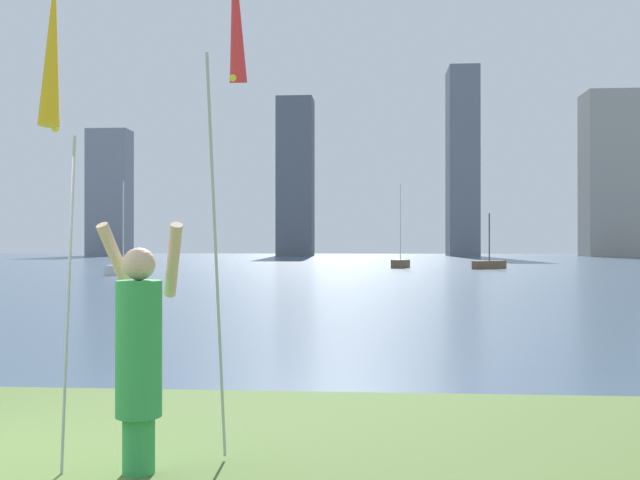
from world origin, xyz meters
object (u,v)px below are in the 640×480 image
object	(u,v)px
kite_flag_left	(53,57)
person	(139,349)
sailboat_6	(489,264)
kite_flag_right	(235,22)
sailboat_5	(400,263)
sailboat_3	(123,268)

from	to	relation	value
kite_flag_left	person	bearing A→B (deg)	20.80
sailboat_6	kite_flag_left	bearing A→B (deg)	-102.53
kite_flag_right	sailboat_6	size ratio (longest dim) A/B	1.16
kite_flag_left	sailboat_6	xyz separation A→B (m)	(10.40, 46.80, -2.87)
kite_flag_left	sailboat_6	size ratio (longest dim) A/B	1.01
person	sailboat_6	bearing A→B (deg)	95.77
kite_flag_left	sailboat_5	distance (m)	48.33
kite_flag_left	sailboat_5	xyz separation A→B (m)	(4.28, 48.06, -2.84)
sailboat_3	sailboat_6	distance (m)	24.85
sailboat_5	sailboat_6	size ratio (longest dim) A/B	1.57
sailboat_3	sailboat_5	world-z (taller)	sailboat_5
person	sailboat_5	world-z (taller)	sailboat_5
person	sailboat_3	distance (m)	37.80
kite_flag_right	sailboat_3	size ratio (longest dim) A/B	0.84
sailboat_6	kite_flag_right	bearing A→B (deg)	-101.38
kite_flag_right	sailboat_6	world-z (taller)	kite_flag_right
sailboat_5	sailboat_6	bearing A→B (deg)	-11.59
person	sailboat_6	distance (m)	47.60
sailboat_5	sailboat_6	xyz separation A→B (m)	(6.12, -1.26, -0.03)
sailboat_3	sailboat_6	world-z (taller)	sailboat_3
person	sailboat_3	size ratio (longest dim) A/B	0.37
kite_flag_left	kite_flag_right	world-z (taller)	kite_flag_right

